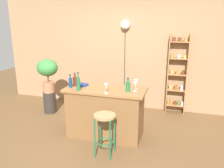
{
  "coord_description": "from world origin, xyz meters",
  "views": [
    {
      "loc": [
        1.23,
        -3.4,
        2.06
      ],
      "look_at": [
        0.05,
        0.55,
        0.92
      ],
      "focal_mm": 36.82,
      "sensor_mm": 36.0,
      "label": 1
    }
  ],
  "objects_px": {
    "cookbook": "(82,85)",
    "bottle_soda_blue": "(78,84)",
    "bottle_olive_oil": "(128,86)",
    "wine_glass_right": "(106,87)",
    "bottle_spirits_clear": "(75,81)",
    "wine_glass_left": "(135,85)",
    "potted_plant": "(48,71)",
    "bottle_wine_red": "(71,82)",
    "pendant_globe_light": "(125,26)",
    "spice_shelf": "(177,74)",
    "bar_stool": "(105,125)",
    "wine_glass_center": "(136,82)",
    "plant_stool": "(50,102)"
  },
  "relations": [
    {
      "from": "cookbook",
      "to": "wine_glass_center",
      "type": "bearing_deg",
      "value": 23.05
    },
    {
      "from": "cookbook",
      "to": "bottle_soda_blue",
      "type": "bearing_deg",
      "value": -59.1
    },
    {
      "from": "spice_shelf",
      "to": "wine_glass_right",
      "type": "relative_size",
      "value": 10.98
    },
    {
      "from": "wine_glass_center",
      "to": "pendant_globe_light",
      "type": "relative_size",
      "value": 0.08
    },
    {
      "from": "plant_stool",
      "to": "pendant_globe_light",
      "type": "bearing_deg",
      "value": 29.27
    },
    {
      "from": "bar_stool",
      "to": "cookbook",
      "type": "xyz_separation_m",
      "value": [
        -0.68,
        0.69,
        0.41
      ]
    },
    {
      "from": "bottle_olive_oil",
      "to": "bottle_soda_blue",
      "type": "relative_size",
      "value": 0.73
    },
    {
      "from": "plant_stool",
      "to": "pendant_globe_light",
      "type": "xyz_separation_m",
      "value": [
        1.55,
        0.87,
        1.7
      ]
    },
    {
      "from": "spice_shelf",
      "to": "bottle_spirits_clear",
      "type": "distance_m",
      "value": 2.32
    },
    {
      "from": "potted_plant",
      "to": "bottle_soda_blue",
      "type": "relative_size",
      "value": 2.33
    },
    {
      "from": "plant_stool",
      "to": "cookbook",
      "type": "bearing_deg",
      "value": -29.3
    },
    {
      "from": "plant_stool",
      "to": "bottle_soda_blue",
      "type": "height_order",
      "value": "bottle_soda_blue"
    },
    {
      "from": "bar_stool",
      "to": "potted_plant",
      "type": "xyz_separation_m",
      "value": [
        -1.77,
        1.3,
        0.47
      ]
    },
    {
      "from": "bar_stool",
      "to": "wine_glass_center",
      "type": "distance_m",
      "value": 0.99
    },
    {
      "from": "plant_stool",
      "to": "spice_shelf",
      "type": "bearing_deg",
      "value": 16.51
    },
    {
      "from": "bottle_wine_red",
      "to": "wine_glass_left",
      "type": "bearing_deg",
      "value": 4.47
    },
    {
      "from": "wine_glass_center",
      "to": "pendant_globe_light",
      "type": "distance_m",
      "value": 1.74
    },
    {
      "from": "bar_stool",
      "to": "wine_glass_right",
      "type": "distance_m",
      "value": 0.64
    },
    {
      "from": "potted_plant",
      "to": "cookbook",
      "type": "bearing_deg",
      "value": -29.3
    },
    {
      "from": "bottle_spirits_clear",
      "to": "wine_glass_right",
      "type": "height_order",
      "value": "bottle_spirits_clear"
    },
    {
      "from": "bottle_soda_blue",
      "to": "cookbook",
      "type": "xyz_separation_m",
      "value": [
        -0.07,
        0.29,
        -0.1
      ]
    },
    {
      "from": "bottle_spirits_clear",
      "to": "wine_glass_left",
      "type": "distance_m",
      "value": 1.12
    },
    {
      "from": "bottle_wine_red",
      "to": "pendant_globe_light",
      "type": "distance_m",
      "value": 1.99
    },
    {
      "from": "plant_stool",
      "to": "wine_glass_center",
      "type": "bearing_deg",
      "value": -13.66
    },
    {
      "from": "plant_stool",
      "to": "bottle_wine_red",
      "type": "distance_m",
      "value": 1.43
    },
    {
      "from": "bottle_olive_oil",
      "to": "wine_glass_right",
      "type": "distance_m",
      "value": 0.39
    },
    {
      "from": "spice_shelf",
      "to": "plant_stool",
      "type": "bearing_deg",
      "value": -163.49
    },
    {
      "from": "bottle_olive_oil",
      "to": "cookbook",
      "type": "relative_size",
      "value": 1.12
    },
    {
      "from": "plant_stool",
      "to": "bottle_olive_oil",
      "type": "bearing_deg",
      "value": -19.74
    },
    {
      "from": "bottle_spirits_clear",
      "to": "potted_plant",
      "type": "bearing_deg",
      "value": 146.14
    },
    {
      "from": "wine_glass_left",
      "to": "plant_stool",
      "type": "bearing_deg",
      "value": 162.13
    },
    {
      "from": "bottle_wine_red",
      "to": "bottle_olive_oil",
      "type": "bearing_deg",
      "value": 3.07
    },
    {
      "from": "wine_glass_right",
      "to": "pendant_globe_light",
      "type": "xyz_separation_m",
      "value": [
        -0.12,
        1.8,
        0.93
      ]
    },
    {
      "from": "bottle_soda_blue",
      "to": "wine_glass_right",
      "type": "xyz_separation_m",
      "value": [
        0.51,
        -0.02,
        -0.0
      ]
    },
    {
      "from": "spice_shelf",
      "to": "potted_plant",
      "type": "bearing_deg",
      "value": -163.49
    },
    {
      "from": "potted_plant",
      "to": "wine_glass_right",
      "type": "bearing_deg",
      "value": -29.11
    },
    {
      "from": "bar_stool",
      "to": "pendant_globe_light",
      "type": "distance_m",
      "value": 2.61
    },
    {
      "from": "plant_stool",
      "to": "wine_glass_left",
      "type": "height_order",
      "value": "wine_glass_left"
    },
    {
      "from": "plant_stool",
      "to": "bottle_spirits_clear",
      "type": "distance_m",
      "value": 1.4
    },
    {
      "from": "cookbook",
      "to": "bottle_spirits_clear",
      "type": "bearing_deg",
      "value": -139.45
    },
    {
      "from": "potted_plant",
      "to": "bottle_wine_red",
      "type": "bearing_deg",
      "value": -39.12
    },
    {
      "from": "plant_stool",
      "to": "bottle_olive_oil",
      "type": "height_order",
      "value": "bottle_olive_oil"
    },
    {
      "from": "wine_glass_left",
      "to": "bottle_olive_oil",
      "type": "bearing_deg",
      "value": -163.45
    },
    {
      "from": "bottle_spirits_clear",
      "to": "cookbook",
      "type": "distance_m",
      "value": 0.14
    },
    {
      "from": "bottle_wine_red",
      "to": "pendant_globe_light",
      "type": "relative_size",
      "value": 0.12
    },
    {
      "from": "plant_stool",
      "to": "bottle_wine_red",
      "type": "bearing_deg",
      "value": -39.12
    },
    {
      "from": "bar_stool",
      "to": "wine_glass_left",
      "type": "relative_size",
      "value": 4.15
    },
    {
      "from": "spice_shelf",
      "to": "wine_glass_left",
      "type": "height_order",
      "value": "spice_shelf"
    },
    {
      "from": "bar_stool",
      "to": "wine_glass_center",
      "type": "height_order",
      "value": "wine_glass_center"
    },
    {
      "from": "bar_stool",
      "to": "wine_glass_center",
      "type": "relative_size",
      "value": 4.15
    }
  ]
}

